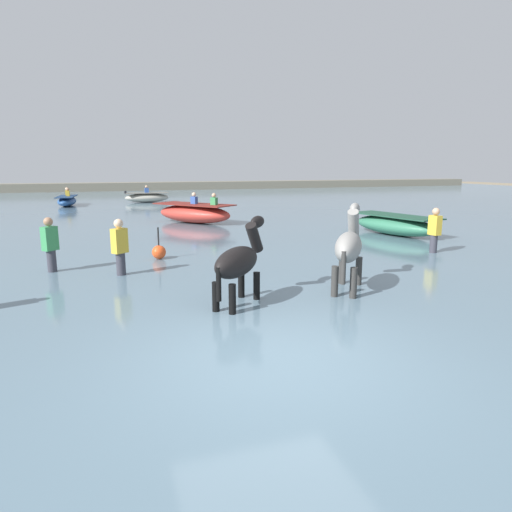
% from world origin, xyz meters
% --- Properties ---
extents(ground_plane, '(120.00, 120.00, 0.00)m').
position_xyz_m(ground_plane, '(0.00, 0.00, 0.00)').
color(ground_plane, '#84755B').
extents(water_surface, '(90.00, 90.00, 0.38)m').
position_xyz_m(water_surface, '(0.00, 10.00, 0.19)').
color(water_surface, slate).
rests_on(water_surface, ground).
extents(horse_lead_grey, '(1.36, 1.67, 2.01)m').
position_xyz_m(horse_lead_grey, '(2.45, 2.55, 1.19)').
color(horse_lead_grey, gray).
rests_on(horse_lead_grey, ground).
extents(horse_trailing_black, '(1.40, 1.43, 1.86)m').
position_xyz_m(horse_trailing_black, '(0.17, 2.31, 1.10)').
color(horse_trailing_black, black).
rests_on(horse_trailing_black, ground).
extents(boat_distant_west, '(1.18, 3.12, 1.07)m').
position_xyz_m(boat_distant_west, '(-4.21, 24.40, 0.69)').
color(boat_distant_west, '#28518E').
rests_on(boat_distant_west, water_surface).
extents(boat_mid_outer, '(1.93, 3.61, 0.83)m').
position_xyz_m(boat_mid_outer, '(7.60, 8.32, 0.73)').
color(boat_mid_outer, '#337556').
rests_on(boat_mid_outer, water_surface).
extents(boat_far_inshore, '(2.89, 1.18, 1.11)m').
position_xyz_m(boat_far_inshore, '(0.63, 25.72, 0.70)').
color(boat_far_inshore, '#B2AD9E').
rests_on(boat_far_inshore, water_surface).
extents(boat_near_port, '(3.38, 3.72, 1.28)m').
position_xyz_m(boat_near_port, '(1.56, 13.88, 0.79)').
color(boat_near_port, '#BC382D').
rests_on(boat_near_port, water_surface).
extents(person_onlooker_left, '(0.38, 0.35, 1.63)m').
position_xyz_m(person_onlooker_left, '(-1.72, 5.18, 0.87)').
color(person_onlooker_left, '#383842').
rests_on(person_onlooker_left, ground).
extents(person_wading_close, '(0.37, 0.36, 1.63)m').
position_xyz_m(person_wading_close, '(-3.20, 6.00, 0.87)').
color(person_wading_close, '#383842').
rests_on(person_wading_close, ground).
extents(person_onlooker_right, '(0.22, 0.33, 1.63)m').
position_xyz_m(person_onlooker_right, '(6.63, 5.14, 0.87)').
color(person_onlooker_right, '#383842').
rests_on(person_onlooker_right, ground).
extents(channel_buoy, '(0.36, 0.36, 0.83)m').
position_xyz_m(channel_buoy, '(-0.72, 6.67, 0.57)').
color(channel_buoy, '#E54C1E').
rests_on(channel_buoy, water_surface).
extents(far_shoreline, '(80.00, 2.40, 1.15)m').
position_xyz_m(far_shoreline, '(0.00, 41.41, 0.58)').
color(far_shoreline, '#706B5B').
rests_on(far_shoreline, ground).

